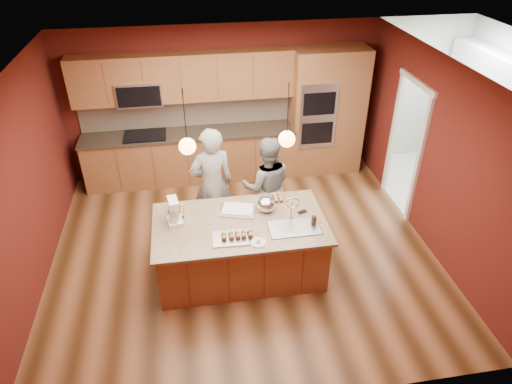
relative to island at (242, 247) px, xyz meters
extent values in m
plane|color=#422712|center=(0.08, 0.45, -0.43)|extent=(5.50, 5.50, 0.00)
plane|color=white|center=(0.08, 0.45, 2.27)|extent=(5.50, 5.50, 0.00)
plane|color=#521712|center=(0.08, 2.95, 0.92)|extent=(5.50, 0.00, 5.50)
plane|color=#521712|center=(0.08, -2.05, 0.92)|extent=(5.50, 0.00, 5.50)
plane|color=#521712|center=(-2.67, 0.45, 0.92)|extent=(0.00, 5.00, 5.00)
plane|color=#521712|center=(2.83, 0.45, 0.92)|extent=(0.00, 5.00, 5.00)
cube|color=brown|center=(-0.57, 2.65, 0.02)|extent=(3.70, 0.60, 0.90)
cube|color=#2D231C|center=(-0.57, 2.64, 0.49)|extent=(3.74, 0.64, 0.04)
cube|color=beige|center=(-0.57, 2.93, 0.79)|extent=(3.70, 0.03, 0.56)
cube|color=brown|center=(-0.57, 2.77, 1.47)|extent=(3.70, 0.36, 0.80)
cube|color=black|center=(-1.32, 2.63, 0.52)|extent=(0.72, 0.52, 0.03)
cube|color=#B7B8BE|center=(-1.32, 2.75, 1.25)|extent=(0.76, 0.40, 0.40)
cube|color=brown|center=(1.68, 2.65, 0.72)|extent=(0.80, 0.60, 2.30)
cube|color=#B7B8BE|center=(1.68, 2.35, 0.77)|extent=(0.66, 0.04, 1.20)
cube|color=brown|center=(2.33, 2.65, 0.72)|extent=(0.50, 0.60, 2.30)
plane|color=silver|center=(3.73, 1.65, -0.43)|extent=(2.60, 2.60, 0.00)
plane|color=beige|center=(4.63, 1.65, 0.92)|extent=(0.00, 2.70, 2.70)
cube|color=white|center=(4.43, 1.65, 1.52)|extent=(0.35, 2.40, 0.75)
cylinder|color=black|center=(-0.60, 0.00, 1.92)|extent=(0.01, 0.01, 0.70)
sphere|color=#FF9956|center=(-0.60, 0.00, 1.57)|extent=(0.20, 0.20, 0.20)
cylinder|color=black|center=(0.57, 0.00, 1.92)|extent=(0.01, 0.01, 0.70)
sphere|color=#FF9956|center=(0.57, 0.00, 1.57)|extent=(0.20, 0.20, 0.20)
cube|color=brown|center=(-0.02, 0.00, -0.03)|extent=(2.17, 1.17, 0.79)
cube|color=#C8AE88|center=(-0.02, 0.00, 0.39)|extent=(2.27, 1.27, 0.04)
cube|color=#B7B8BE|center=(0.66, -0.22, 0.33)|extent=(0.65, 0.38, 0.18)
imported|color=black|center=(-0.31, 0.89, 0.47)|extent=(0.73, 0.56, 1.79)
imported|color=slate|center=(0.51, 0.89, 0.37)|extent=(0.83, 0.68, 1.59)
cube|color=white|center=(-0.85, 0.14, 0.43)|extent=(0.22, 0.27, 0.06)
cube|color=white|center=(-0.85, 0.24, 0.58)|extent=(0.10, 0.09, 0.24)
cube|color=white|center=(-0.85, 0.16, 0.71)|extent=(0.16, 0.26, 0.09)
cylinder|color=silver|center=(-0.85, 0.10, 0.50)|extent=(0.14, 0.14, 0.13)
cube|color=silver|center=(-0.01, 0.26, 0.42)|extent=(0.54, 0.46, 0.03)
cube|color=white|center=(-0.01, 0.26, 0.44)|extent=(0.47, 0.39, 0.02)
cube|color=#B7B8BE|center=(-0.17, -0.31, 0.42)|extent=(0.46, 0.34, 0.02)
ellipsoid|color=silver|center=(0.37, 0.22, 0.51)|extent=(0.25, 0.25, 0.21)
cylinder|color=white|center=(0.15, -0.45, 0.41)|extent=(0.20, 0.20, 0.01)
cylinder|color=#31240F|center=(0.92, -0.20, 0.47)|extent=(0.07, 0.07, 0.13)
cube|color=black|center=(0.85, 0.10, 0.41)|extent=(0.14, 0.10, 0.01)
cube|color=white|center=(4.25, 1.25, 0.08)|extent=(0.73, 0.74, 1.01)
cube|color=white|center=(4.25, 2.02, 0.09)|extent=(0.72, 0.74, 1.04)
camera|label=1|loc=(-0.58, -4.76, 3.97)|focal=32.00mm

